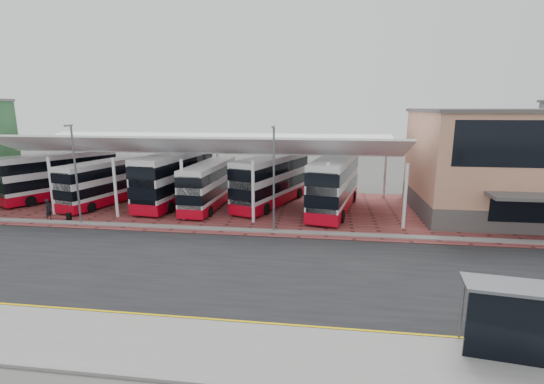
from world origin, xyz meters
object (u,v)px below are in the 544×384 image
object	(u,v)px
bus_1	(107,182)
bus_0	(60,176)
pedestrian	(49,210)
bus_shelter	(522,316)
bus_3	(209,185)
terminal	(527,163)
bus_4	(272,181)
bus_5	(335,184)
bus_2	(176,178)

from	to	relation	value
bus_1	bus_0	bearing A→B (deg)	-179.53
pedestrian	bus_shelter	distance (m)	33.77
bus_3	pedestrian	xyz separation A→B (m)	(-12.14, -6.15, -1.19)
terminal	bus_0	distance (m)	44.56
bus_3	terminal	bearing A→B (deg)	4.57
bus_3	bus_shelter	size ratio (longest dim) A/B	2.80
bus_3	pedestrian	distance (m)	13.66
bus_shelter	bus_4	bearing A→B (deg)	126.21
terminal	bus_4	world-z (taller)	terminal
bus_1	bus_3	size ratio (longest dim) A/B	1.03
bus_0	bus_3	size ratio (longest dim) A/B	1.09
bus_5	bus_0	bearing A→B (deg)	-171.55
bus_4	bus_5	size ratio (longest dim) A/B	0.96
bus_4	bus_0	bearing A→B (deg)	-159.92
bus_1	bus_2	xyz separation A→B (m)	(6.58, 1.23, 0.36)
terminal	bus_3	world-z (taller)	terminal
bus_5	bus_shelter	xyz separation A→B (m)	(6.45, -21.34, -0.62)
bus_1	bus_3	world-z (taller)	bus_1
bus_1	terminal	bearing A→B (deg)	16.01
bus_1	bus_2	distance (m)	6.70
terminal	pedestrian	bearing A→B (deg)	-169.96
bus_2	bus_3	xyz separation A→B (m)	(3.76, -1.27, -0.39)
terminal	bus_4	size ratio (longest dim) A/B	1.57
bus_3	pedestrian	size ratio (longest dim) A/B	5.74
terminal	bus_0	bearing A→B (deg)	179.21
bus_2	bus_shelter	world-z (taller)	bus_2
bus_0	bus_3	bearing A→B (deg)	23.30
bus_3	bus_0	bearing A→B (deg)	177.13
bus_5	pedestrian	size ratio (longest dim) A/B	6.84
pedestrian	bus_shelter	xyz separation A→B (m)	(30.32, -14.84, 0.93)
bus_3	bus_4	bearing A→B (deg)	19.99
bus_0	bus_1	size ratio (longest dim) A/B	1.06
bus_5	pedestrian	distance (m)	24.79
bus_4	pedestrian	distance (m)	19.64
terminal	bus_2	bearing A→B (deg)	179.45
bus_0	bus_3	world-z (taller)	bus_0
terminal	bus_4	xyz separation A→B (m)	(-22.30, 0.84, -2.24)
bus_5	bus_2	bearing A→B (deg)	-172.46
bus_1	bus_2	world-z (taller)	bus_2
bus_2	bus_5	xyz separation A→B (m)	(15.49, -0.92, -0.03)
terminal	bus_2	xyz separation A→B (m)	(-31.82, 0.30, -2.13)
bus_0	bus_4	distance (m)	22.20
bus_2	bus_3	distance (m)	3.99
bus_2	bus_shelter	xyz separation A→B (m)	(21.94, -22.26, -0.65)
bus_5	bus_shelter	world-z (taller)	bus_5
terminal	bus_1	size ratio (longest dim) A/B	1.74
terminal	bus_1	xyz separation A→B (m)	(-38.40, -0.93, -2.49)
bus_3	bus_shelter	world-z (taller)	bus_3
bus_3	bus_2	bearing A→B (deg)	163.97
bus_3	bus_5	bearing A→B (deg)	4.27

